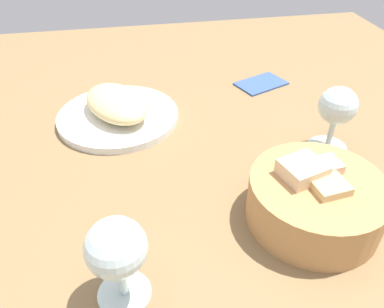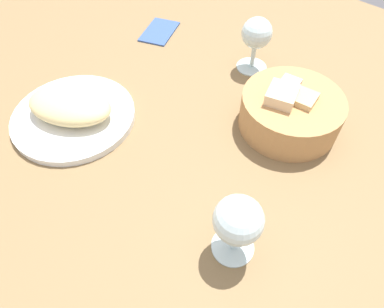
{
  "view_description": "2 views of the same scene",
  "coord_description": "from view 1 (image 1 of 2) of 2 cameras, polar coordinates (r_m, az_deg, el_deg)",
  "views": [
    {
      "loc": [
        50.95,
        -9.15,
        40.52
      ],
      "look_at": [
        6.4,
        -0.68,
        5.98
      ],
      "focal_mm": 35.75,
      "sensor_mm": 36.0,
      "label": 1
    },
    {
      "loc": [
        33.48,
        -31.95,
        48.27
      ],
      "look_at": [
        10.2,
        -5.5,
        4.42
      ],
      "focal_mm": 32.17,
      "sensor_mm": 36.0,
      "label": 2
    }
  ],
  "objects": [
    {
      "name": "omelette",
      "position": [
        0.76,
        -11.2,
        7.45
      ],
      "size": [
        19.14,
        16.21,
        4.58
      ],
      "primitive_type": "ellipsoid",
      "rotation": [
        0.0,
        0.0,
        0.45
      ],
      "color": "#E2CA87",
      "rests_on": "plate"
    },
    {
      "name": "wine_glass_near",
      "position": [
        0.42,
        -11.16,
        -14.12
      ],
      "size": [
        6.82,
        6.82,
        11.83
      ],
      "color": "silver",
      "rests_on": "ground_plane"
    },
    {
      "name": "plate",
      "position": [
        0.77,
        -10.94,
        5.53
      ],
      "size": [
        23.62,
        23.62,
        1.4
      ],
      "primitive_type": "cylinder",
      "color": "white",
      "rests_on": "ground_plane"
    },
    {
      "name": "wine_glass_far",
      "position": [
        0.69,
        20.8,
        6.17
      ],
      "size": [
        6.72,
        6.72,
        11.83
      ],
      "color": "silver",
      "rests_on": "ground_plane"
    },
    {
      "name": "lettuce_garnish",
      "position": [
        0.81,
        -11.74,
        8.46
      ],
      "size": [
        4.57,
        4.57,
        1.71
      ],
      "primitive_type": "cone",
      "color": "#4B7F36",
      "rests_on": "plate"
    },
    {
      "name": "ground_plane",
      "position": [
        0.66,
        -0.46,
        -1.44
      ],
      "size": [
        140.0,
        140.0,
        2.0
      ],
      "primitive_type": "cube",
      "color": "olive"
    },
    {
      "name": "bread_basket",
      "position": [
        0.56,
        17.83,
        -6.41
      ],
      "size": [
        18.59,
        18.59,
        9.09
      ],
      "color": "tan",
      "rests_on": "ground_plane"
    },
    {
      "name": "folded_napkin",
      "position": [
        0.91,
        10.28,
        10.41
      ],
      "size": [
        10.61,
        12.82,
        0.8
      ],
      "primitive_type": "cube",
      "rotation": [
        0.0,
        0.0,
        1.95
      ],
      "color": "#375596",
      "rests_on": "ground_plane"
    }
  ]
}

